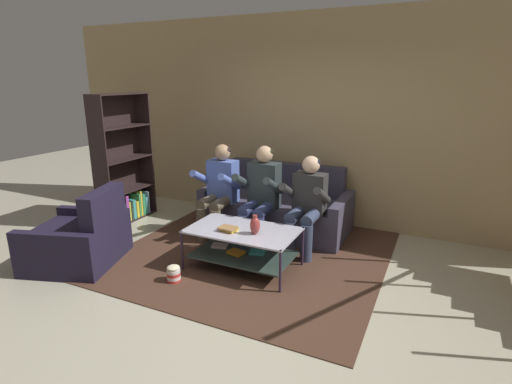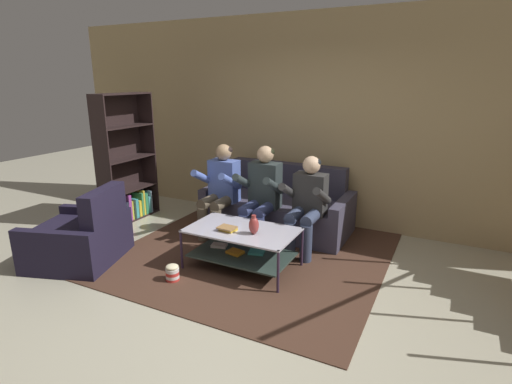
% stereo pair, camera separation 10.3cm
% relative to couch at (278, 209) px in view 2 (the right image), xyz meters
% --- Properties ---
extents(ground, '(16.80, 16.80, 0.00)m').
position_rel_couch_xyz_m(ground, '(0.30, -1.88, -0.29)').
color(ground, '#B1AB93').
extents(back_partition, '(8.40, 0.12, 2.90)m').
position_rel_couch_xyz_m(back_partition, '(0.30, 0.58, 1.16)').
color(back_partition, tan).
rests_on(back_partition, ground).
extents(couch, '(1.97, 0.93, 0.88)m').
position_rel_couch_xyz_m(couch, '(0.00, 0.00, 0.00)').
color(couch, '#3F3C4F').
rests_on(couch, ground).
extents(person_seated_left, '(0.50, 0.58, 1.21)m').
position_rel_couch_xyz_m(person_seated_left, '(-0.60, -0.55, 0.37)').
color(person_seated_left, brown).
rests_on(person_seated_left, ground).
extents(person_seated_middle, '(0.50, 0.58, 1.24)m').
position_rel_couch_xyz_m(person_seated_middle, '(0.00, -0.55, 0.38)').
color(person_seated_middle, navy).
rests_on(person_seated_middle, ground).
extents(person_seated_right, '(0.50, 0.58, 1.16)m').
position_rel_couch_xyz_m(person_seated_right, '(0.60, -0.55, 0.35)').
color(person_seated_right, '#343E5A').
rests_on(person_seated_right, ground).
extents(coffee_table, '(1.18, 0.69, 0.46)m').
position_rel_couch_xyz_m(coffee_table, '(0.12, -1.28, 0.01)').
color(coffee_table, '#B6B3C4').
rests_on(coffee_table, ground).
extents(area_rug, '(3.05, 3.23, 0.01)m').
position_rel_couch_xyz_m(area_rug, '(0.06, -0.77, -0.29)').
color(area_rug, '#472E21').
rests_on(area_rug, ground).
extents(vase, '(0.11, 0.11, 0.21)m').
position_rel_couch_xyz_m(vase, '(0.30, -1.34, 0.26)').
color(vase, '#953431').
rests_on(vase, coffee_table).
extents(book_stack, '(0.20, 0.17, 0.04)m').
position_rel_couch_xyz_m(book_stack, '(0.00, -1.38, 0.19)').
color(book_stack, gold).
rests_on(book_stack, coffee_table).
extents(bookshelf, '(0.30, 0.92, 1.84)m').
position_rel_couch_xyz_m(bookshelf, '(-2.18, -0.62, 0.36)').
color(bookshelf, black).
rests_on(bookshelf, ground).
extents(armchair, '(1.14, 1.17, 0.88)m').
position_rel_couch_xyz_m(armchair, '(-1.60, -1.96, -0.02)').
color(armchair, black).
rests_on(armchair, ground).
extents(popcorn_tub, '(0.14, 0.14, 0.18)m').
position_rel_couch_xyz_m(popcorn_tub, '(-0.38, -1.88, -0.20)').
color(popcorn_tub, red).
rests_on(popcorn_tub, ground).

